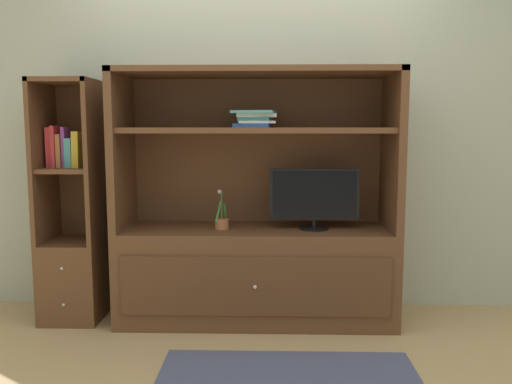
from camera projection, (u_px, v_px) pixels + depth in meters
ground_plane at (255, 342)px, 3.18m from camera, size 8.00×8.00×0.00m
painted_rear_wall at (257, 114)px, 3.75m from camera, size 6.00×0.10×2.80m
media_console at (256, 245)px, 3.52m from camera, size 1.84×0.59×1.67m
tv_monitor at (314, 197)px, 3.43m from camera, size 0.59×0.19×0.40m
potted_plant at (222, 222)px, 3.47m from camera, size 0.09×0.10×0.26m
magazine_stack at (255, 119)px, 3.41m from camera, size 0.30×0.37×0.11m
bookshelf_tall at (74, 238)px, 3.55m from camera, size 0.39×0.46×1.61m
upright_book_row at (66, 149)px, 3.47m from camera, size 0.22×0.17×0.28m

